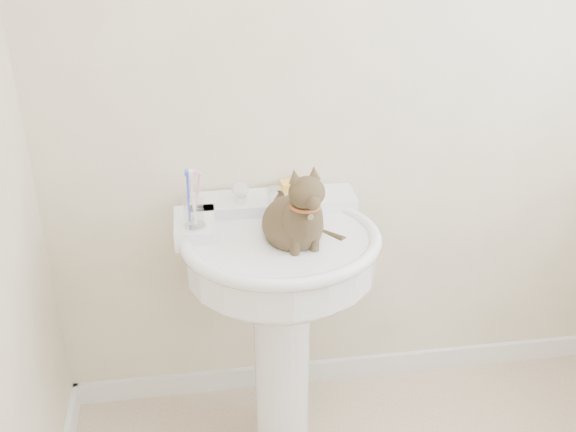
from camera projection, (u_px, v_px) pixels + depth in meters
name	position (u px, v px, depth m)	size (l,w,h in m)	color
wall_back	(369.00, 76.00, 2.18)	(2.20, 0.00, 2.50)	beige
baseboard_back	(353.00, 367.00, 2.74)	(2.20, 0.02, 0.09)	white
pedestal_sink	(280.00, 277.00, 2.15)	(0.64, 0.63, 0.88)	white
faucet	(274.00, 191.00, 2.18)	(0.28, 0.12, 0.14)	silver
soap_bar	(294.00, 185.00, 2.28)	(0.09, 0.06, 0.03)	gold
toothbrush_cup	(194.00, 213.00, 2.03)	(0.07, 0.07, 0.19)	silver
cat	(296.00, 220.00, 2.02)	(0.21, 0.26, 0.38)	brown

